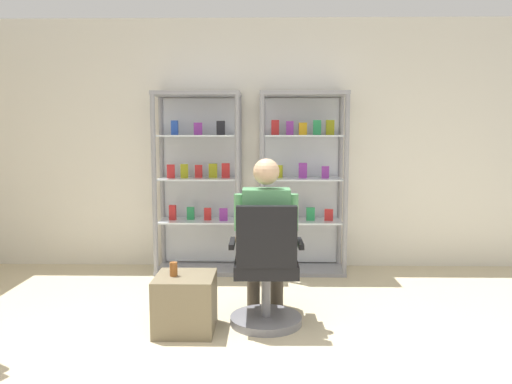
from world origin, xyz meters
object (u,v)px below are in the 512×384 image
object	(u,v)px
display_cabinet_left	(199,182)
storage_crate	(185,303)
office_chair	(266,276)
tea_glass	(174,269)
display_cabinet_right	(302,181)
seated_shopkeeper	(266,231)

from	to	relation	value
display_cabinet_left	storage_crate	world-z (taller)	display_cabinet_left
office_chair	tea_glass	xyz separation A→B (m)	(-0.69, -0.10, 0.08)
display_cabinet_left	display_cabinet_right	world-z (taller)	same
display_cabinet_left	storage_crate	bearing A→B (deg)	-86.29
office_chair	tea_glass	bearing A→B (deg)	-171.46
display_cabinet_right	office_chair	xyz separation A→B (m)	(-0.38, -1.62, -0.57)
office_chair	display_cabinet_right	bearing A→B (deg)	76.64
storage_crate	tea_glass	world-z (taller)	tea_glass
display_cabinet_left	office_chair	xyz separation A→B (m)	(0.72, -1.62, -0.57)
display_cabinet_left	office_chair	world-z (taller)	display_cabinet_left
office_chair	storage_crate	distance (m)	0.64
office_chair	storage_crate	size ratio (longest dim) A/B	2.19
storage_crate	tea_glass	distance (m)	0.28
seated_shopkeeper	storage_crate	xyz separation A→B (m)	(-0.60, -0.25, -0.50)
display_cabinet_left	office_chair	size ratio (longest dim) A/B	1.98
office_chair	storage_crate	bearing A→B (deg)	-171.44
office_chair	seated_shopkeeper	distance (m)	0.36
tea_glass	display_cabinet_right	bearing A→B (deg)	58.08
display_cabinet_right	seated_shopkeeper	bearing A→B (deg)	-104.90
office_chair	tea_glass	distance (m)	0.70
display_cabinet_right	tea_glass	bearing A→B (deg)	-121.92
office_chair	storage_crate	xyz separation A→B (m)	(-0.61, -0.09, -0.18)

